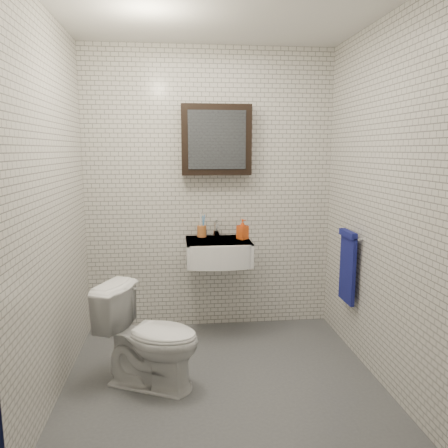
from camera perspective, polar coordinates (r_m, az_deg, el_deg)
name	(u,v)px	position (r m, az deg, el deg)	size (l,w,h in m)	color
ground	(222,377)	(3.32, -0.28, -19.40)	(2.20, 2.00, 0.01)	#4C4F53
room_shell	(222,173)	(2.90, -0.31, 6.70)	(2.22, 2.02, 2.51)	silver
washbasin	(219,252)	(3.74, -0.71, -3.65)	(0.55, 0.50, 0.20)	white
faucet	(216,229)	(3.89, -0.99, -0.67)	(0.06, 0.20, 0.15)	silver
mirror_cabinet	(216,140)	(3.83, -1.02, 10.91)	(0.60, 0.15, 0.60)	black
towel_rail	(348,264)	(3.62, 15.86, -5.00)	(0.09, 0.30, 0.58)	silver
toothbrush_cup	(202,231)	(3.89, -2.93, -0.88)	(0.09, 0.09, 0.22)	#C06930
soap_bottle	(243,229)	(3.78, 2.44, -0.68)	(0.08, 0.08, 0.18)	orange
toilet	(150,337)	(3.13, -9.62, -14.30)	(0.40, 0.70, 0.71)	white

